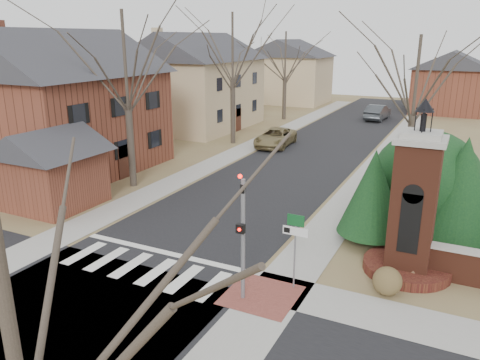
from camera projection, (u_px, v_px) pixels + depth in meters
The scene contains 27 objects.
ground at pixel (130, 278), 17.10m from camera, with size 120.00×120.00×0.00m, color brown.
main_street at pixel (314, 152), 35.97m from camera, with size 8.00×70.00×0.01m, color black.
cross_street at pixel (68, 321), 14.52m from camera, with size 120.00×8.00×0.01m, color black.
crosswalk_zone at pixel (144, 269), 17.78m from camera, with size 8.00×2.20×0.02m, color silver.
stop_bar at pixel (166, 253), 19.07m from camera, with size 8.00×0.35×0.02m, color silver.
sidewalk_right_main at pixel (383, 159), 33.77m from camera, with size 2.00×60.00×0.02m, color gray.
sidewalk_left at pixel (253, 145), 38.16m from camera, with size 2.00×60.00×0.02m, color gray.
curb_apron at pixel (261, 295), 15.92m from camera, with size 2.40×2.40×0.02m, color brown.
traffic_signal_pole at pixel (243, 227), 15.01m from camera, with size 0.28×0.41×4.50m.
sign_post at pixel (295, 237), 15.87m from camera, with size 0.90×0.07×2.75m.
brick_gate_monument at pixel (412, 218), 16.94m from camera, with size 3.20×3.20×6.47m.
house_brick_left at pixel (63, 99), 29.80m from camera, with size 9.80×11.80×9.42m.
house_stucco_left at pixel (196, 79), 44.62m from camera, with size 9.80×12.80×9.28m.
garage_left at pixel (51, 164), 23.89m from camera, with size 4.80×4.80×4.29m.
house_distant_left at pixel (288, 70), 62.10m from camera, with size 10.80×8.80×8.53m.
house_distant_right at pixel (451, 81), 53.83m from camera, with size 8.80×8.80×7.30m.
evergreen_near at pixel (373, 192), 19.39m from camera, with size 2.80×2.80×4.10m.
evergreen_mid at pixel (462, 188), 18.94m from camera, with size 3.40×3.40×4.70m.
evergreen_mass at pixel (426, 179), 20.74m from camera, with size 4.80×4.80×4.80m, color black.
bare_tree_0 at pixel (124, 51), 25.52m from camera, with size 8.05×8.05×11.15m.
bare_tree_1 at pixel (233, 43), 36.58m from camera, with size 8.40×8.40×11.64m.
bare_tree_2 at pixel (286, 51), 48.23m from camera, with size 7.35×7.35×10.19m.
bare_tree_3 at pixel (417, 70), 25.70m from camera, with size 7.00×7.00×9.70m.
pickup_truck at pixel (275, 137), 37.60m from camera, with size 2.38×5.15×1.43m, color olive.
distant_car at pixel (378, 112), 49.62m from camera, with size 1.71×4.91×1.62m, color #3A3E42.
dry_shrub_left at pixel (387, 281), 15.89m from camera, with size 0.99×0.99×0.99m, color brown.
dry_shrub_right at pixel (414, 269), 17.01m from camera, with size 0.72×0.72×0.72m, color brown.
Camera 1 is at (10.37, -11.95, 8.44)m, focal length 35.00 mm.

